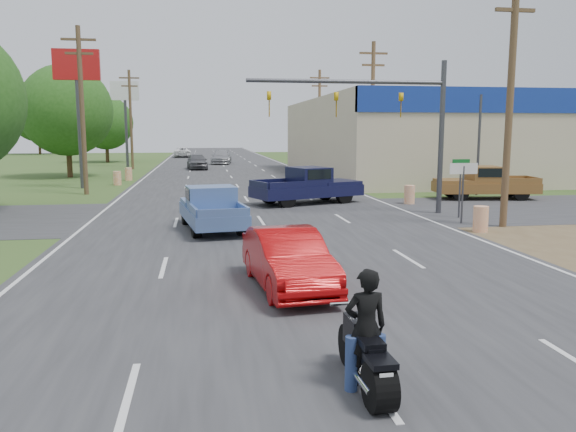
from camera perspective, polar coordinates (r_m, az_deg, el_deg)
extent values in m
plane|color=#335220|center=(8.97, 8.50, -16.54)|extent=(200.00, 200.00, 0.00)
cube|color=#2D2D30|center=(47.96, -5.79, 3.96)|extent=(15.00, 180.00, 0.02)
cube|color=#2D2D30|center=(26.14, -3.23, 0.20)|extent=(120.00, 10.00, 0.02)
cylinder|color=#4C3823|center=(23.99, 21.62, 10.83)|extent=(0.28, 0.28, 10.00)
cube|color=#4C3823|center=(24.40, 22.08, 18.82)|extent=(1.60, 0.14, 0.14)
cylinder|color=#4C3823|center=(40.57, 8.55, 10.14)|extent=(0.28, 0.28, 10.00)
cube|color=#4C3823|center=(40.91, 8.68, 16.03)|extent=(2.00, 0.14, 0.14)
cube|color=#4C3823|center=(40.82, 8.66, 14.92)|extent=(1.60, 0.14, 0.14)
cylinder|color=#4C3823|center=(58.01, 3.20, 9.70)|extent=(0.28, 0.28, 10.00)
cube|color=#4C3823|center=(58.25, 3.24, 13.84)|extent=(2.00, 0.14, 0.14)
cube|color=#4C3823|center=(58.18, 3.23, 13.05)|extent=(1.60, 0.14, 0.14)
cylinder|color=#4C3823|center=(36.45, -20.18, 9.91)|extent=(0.28, 0.28, 10.00)
cube|color=#4C3823|center=(36.83, -20.53, 16.45)|extent=(2.00, 0.14, 0.14)
cube|color=#4C3823|center=(36.72, -20.46, 15.22)|extent=(1.60, 0.14, 0.14)
cylinder|color=#4C3823|center=(60.17, -15.68, 9.36)|extent=(0.28, 0.28, 10.00)
cube|color=#4C3823|center=(60.40, -15.84, 13.35)|extent=(2.00, 0.14, 0.14)
cube|color=#4C3823|center=(60.33, -15.81, 12.59)|extent=(1.60, 0.14, 0.14)
cylinder|color=#422D19|center=(51.00, -21.34, 5.50)|extent=(0.44, 0.44, 3.24)
sphere|color=#214E16|center=(50.98, -21.58, 9.95)|extent=(7.56, 7.56, 7.56)
cylinder|color=#422D19|center=(74.71, -17.90, 6.31)|extent=(0.44, 0.44, 2.88)
sphere|color=#214E16|center=(74.68, -18.02, 9.01)|extent=(6.72, 6.72, 6.72)
cylinder|color=#422D19|center=(107.78, 8.85, 7.31)|extent=(0.44, 0.44, 3.42)
sphere|color=#214E16|center=(107.78, 8.90, 9.54)|extent=(7.98, 7.98, 7.98)
cylinder|color=#422D19|center=(106.38, -23.93, 6.77)|extent=(0.44, 0.44, 3.78)
sphere|color=#214E16|center=(106.40, -24.08, 9.26)|extent=(8.82, 8.82, 8.82)
cylinder|color=orange|center=(22.59, 18.98, -0.31)|extent=(0.56, 0.56, 1.00)
cylinder|color=orange|center=(30.45, 12.24, 2.13)|extent=(0.56, 0.56, 1.00)
cylinder|color=orange|center=(42.30, -16.95, 3.69)|extent=(0.56, 0.56, 1.00)
cylinder|color=orange|center=(46.22, -15.89, 4.12)|extent=(0.56, 0.56, 1.00)
cylinder|color=#3F3F44|center=(40.55, -20.43, 9.00)|extent=(0.30, 0.30, 9.00)
cube|color=#B21414|center=(40.79, -20.71, 14.20)|extent=(3.00, 0.35, 2.00)
cylinder|color=#3F3F44|center=(64.25, -16.13, 8.82)|extent=(0.30, 0.30, 9.00)
cube|color=white|center=(64.40, -16.27, 12.12)|extent=(3.00, 0.35, 2.00)
cylinder|color=#3F3F44|center=(24.36, 17.31, 2.04)|extent=(0.08, 0.08, 2.40)
cube|color=white|center=(24.27, 17.42, 4.62)|extent=(1.20, 0.05, 0.45)
cylinder|color=#3F3F44|center=(25.97, 17.05, 2.43)|extent=(0.08, 0.08, 2.40)
cube|color=#0C591E|center=(25.87, 17.18, 5.29)|extent=(0.80, 0.04, 0.22)
cylinder|color=#3F3F44|center=(27.07, 15.30, 7.62)|extent=(0.24, 0.24, 7.00)
cylinder|color=#3F3F44|center=(25.67, 6.06, 13.42)|extent=(9.00, 0.18, 0.18)
imported|color=gold|center=(26.38, 11.42, 12.19)|extent=(0.18, 0.40, 1.10)
imported|color=gold|center=(25.52, 4.93, 12.45)|extent=(0.18, 0.40, 1.10)
imported|color=gold|center=(24.99, -1.94, 12.56)|extent=(0.18, 0.40, 1.10)
imported|color=#9E0709|center=(13.63, -0.01, -4.49)|extent=(1.95, 4.48, 1.43)
cylinder|color=black|center=(8.09, 9.31, -16.76)|extent=(0.36, 0.71, 0.70)
cylinder|color=black|center=(9.42, 6.07, -12.94)|extent=(0.15, 0.70, 0.70)
cube|color=black|center=(8.65, 7.54, -12.78)|extent=(0.27, 1.27, 0.32)
cube|color=black|center=(8.81, 7.02, -10.90)|extent=(0.29, 0.59, 0.23)
cube|color=black|center=(8.31, 8.26, -12.46)|extent=(0.34, 0.59, 0.11)
cylinder|color=white|center=(9.02, 6.44, -8.80)|extent=(0.69, 0.08, 0.05)
cube|color=white|center=(7.79, 9.96, -15.91)|extent=(0.19, 0.03, 0.13)
imported|color=black|center=(8.44, 7.90, -11.75)|extent=(0.65, 0.44, 1.75)
cylinder|color=black|center=(23.48, -10.33, 0.08)|extent=(0.41, 0.82, 0.79)
cylinder|color=black|center=(23.72, -6.35, 0.25)|extent=(0.41, 0.82, 0.79)
cylinder|color=black|center=(20.46, -9.32, -1.13)|extent=(0.41, 0.82, 0.79)
cylinder|color=black|center=(20.74, -4.78, -0.92)|extent=(0.41, 0.82, 0.79)
cube|color=#4B69A2|center=(22.05, -7.74, 0.17)|extent=(2.68, 5.36, 0.51)
cube|color=#4B69A2|center=(23.52, -8.36, 1.47)|extent=(2.13, 2.20, 0.18)
cube|color=#4B69A2|center=(22.07, -7.81, 1.93)|extent=(2.02, 1.78, 0.84)
cube|color=black|center=(22.05, -7.82, 2.31)|extent=(2.01, 1.48, 0.44)
cube|color=#4B69A2|center=(19.54, -6.57, 0.29)|extent=(1.81, 0.34, 0.30)
cylinder|color=black|center=(31.67, 3.77, 2.46)|extent=(0.96, 0.63, 0.90)
cylinder|color=black|center=(30.11, 5.74, 2.12)|extent=(0.96, 0.63, 0.90)
cylinder|color=black|center=(29.90, -1.89, 2.11)|extent=(0.96, 0.63, 0.90)
cylinder|color=black|center=(28.25, -0.11, 1.74)|extent=(0.96, 0.63, 0.90)
cube|color=#111233|center=(29.91, 1.94, 2.59)|extent=(6.28, 4.17, 0.59)
cube|color=#111233|center=(30.83, 4.75, 3.44)|extent=(2.84, 2.79, 0.20)
cube|color=#111233|center=(29.91, 2.14, 4.06)|extent=(2.38, 2.56, 0.96)
cube|color=black|center=(29.89, 2.15, 4.39)|extent=(2.06, 2.48, 0.51)
cube|color=#111233|center=(28.49, -3.00, 3.20)|extent=(0.81, 1.97, 0.34)
cylinder|color=black|center=(32.52, 17.12, 2.22)|extent=(0.90, 0.44, 0.87)
cylinder|color=black|center=(34.25, 16.20, 2.56)|extent=(0.90, 0.44, 0.87)
cylinder|color=black|center=(33.71, 22.61, 2.16)|extent=(0.90, 0.44, 0.87)
cylinder|color=black|center=(35.38, 21.45, 2.49)|extent=(0.90, 0.44, 0.87)
cube|color=brown|center=(33.90, 19.40, 2.76)|extent=(5.88, 2.94, 0.56)
cube|color=brown|center=(33.33, 16.69, 3.42)|extent=(2.41, 2.34, 0.19)
cube|color=brown|center=(33.80, 19.28, 4.01)|extent=(1.95, 2.21, 0.92)
cube|color=black|center=(33.79, 19.29, 4.28)|extent=(1.62, 2.21, 0.49)
cube|color=brown|center=(34.91, 23.70, 3.40)|extent=(0.37, 1.99, 0.32)
imported|color=#4F4F54|center=(58.36, -9.23, 5.48)|extent=(2.31, 4.88, 1.61)
imported|color=#98989C|center=(67.93, -6.79, 5.93)|extent=(2.82, 5.68, 1.59)
imported|color=white|center=(86.84, -10.70, 6.37)|extent=(2.77, 5.55, 1.51)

